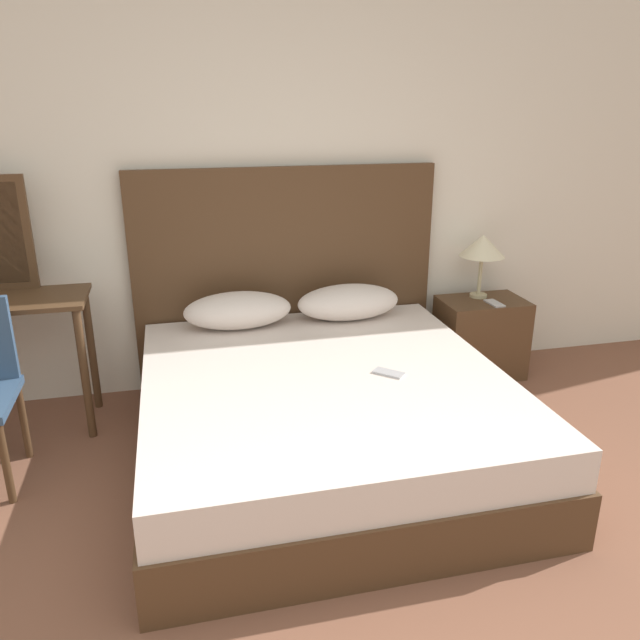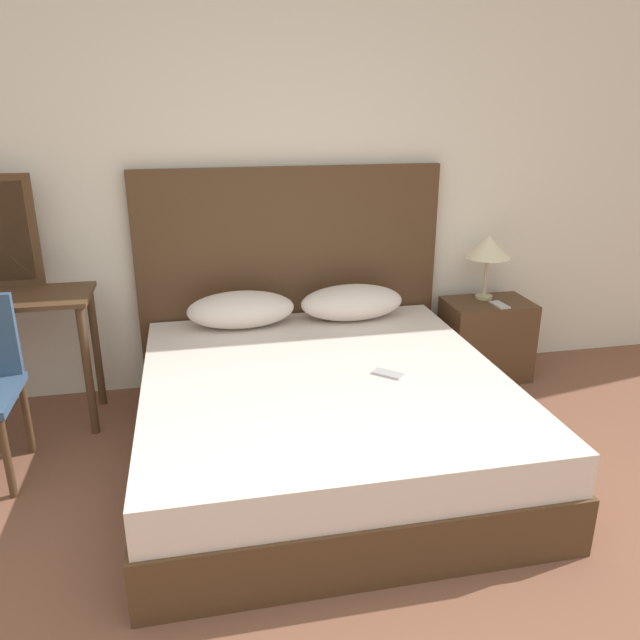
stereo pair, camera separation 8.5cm
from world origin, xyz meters
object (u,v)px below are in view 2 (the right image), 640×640
at_px(bed, 324,416).
at_px(table_lamp, 488,248).
at_px(phone_on_bed, 388,374).
at_px(phone_on_nightstand, 500,305).
at_px(nightstand, 485,339).

height_order(bed, table_lamp, table_lamp).
bearing_deg(table_lamp, phone_on_bed, -136.18).
xyz_separation_m(phone_on_bed, phone_on_nightstand, (0.96, 0.73, 0.06)).
relative_size(phone_on_bed, phone_on_nightstand, 1.02).
bearing_deg(nightstand, phone_on_bed, -138.65).
distance_m(nightstand, table_lamp, 0.60).
bearing_deg(bed, nightstand, 31.17).
bearing_deg(phone_on_nightstand, nightstand, 106.68).
distance_m(phone_on_bed, table_lamp, 1.35).
height_order(phone_on_bed, nightstand, nightstand).
distance_m(bed, phone_on_nightstand, 1.46).
height_order(bed, nightstand, nightstand).
bearing_deg(table_lamp, nightstand, -87.98).
distance_m(bed, phone_on_bed, 0.40).
bearing_deg(phone_on_nightstand, table_lamp, 100.32).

